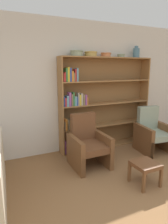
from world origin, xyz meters
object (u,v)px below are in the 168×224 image
bookshelf (98,105)px  vase_tall (136,53)px  bowl_brass (106,55)px  footstool (145,167)px  armchair_cushioned (153,133)px  bowl_slate (77,53)px  bowl_sage (121,55)px  armchair_leather (88,145)px  bowl_terracotta (91,54)px

bookshelf → vase_tall: 1.50m
bowl_brass → footstool: bowl_brass is taller
bookshelf → armchair_cushioned: bearing=-35.3°
bowl_slate → vase_tall: size_ratio=1.00×
bowl_brass → footstool: bearing=-98.3°
bowl_sage → armchair_leather: bowl_sage is taller
footstool → bowl_slate: bearing=105.0°
bowl_slate → armchair_leather: size_ratio=0.27×
bookshelf → bowl_terracotta: bearing=-173.8°
bowl_slate → bowl_brass: size_ratio=1.13×
armchair_leather → bowl_brass: bearing=-137.9°
bookshelf → armchair_cushioned: size_ratio=2.27×
bowl_terracotta → bowl_sage: size_ratio=1.55×
bowl_slate → armchair_cushioned: size_ratio=0.27×
bowl_terracotta → armchair_cushioned: bearing=-29.3°
footstool → vase_tall: bearing=57.4°
bowl_slate → armchair_cushioned: 2.35m
bowl_slate → bowl_terracotta: 0.32m
bowl_slate → bowl_brass: (0.68, 0.00, -0.01)m
bowl_sage → armchair_leather: bearing=-149.6°
bowl_slate → bowl_brass: 0.68m
bowl_slate → vase_tall: bearing=0.0°
bowl_terracotta → bookshelf: bearing=6.2°
bookshelf → bowl_brass: size_ratio=9.45×
armchair_leather → bookshelf: bearing=-130.7°
vase_tall → armchair_cushioned: 1.85m
bookshelf → bowl_sage: (0.54, -0.02, 1.08)m
bowl_brass → armchair_leather: bowl_brass is taller
bookshelf → armchair_leather: 1.08m
bowl_slate → footstool: bowl_slate is taller
bowl_terracotta → armchair_leather: 1.84m
bookshelf → bowl_slate: bearing=-177.5°
bookshelf → footstool: 1.79m
vase_tall → bowl_brass: bearing=180.0°
bowl_sage → bowl_slate: bearing=180.0°
armchair_leather → bowl_sage: bearing=-149.3°
bowl_sage → armchair_cushioned: 1.84m
bowl_terracotta → armchair_cushioned: 2.16m
bookshelf → footstool: (-0.09, -1.66, -0.68)m
bowl_slate → vase_tall: (1.48, 0.00, 0.05)m
bowl_terracotta → bowl_sage: (0.75, 0.00, -0.02)m
bowl_brass → armchair_cushioned: 1.98m
bowl_terracotta → armchair_cushioned: (1.19, -0.67, -1.67)m
armchair_leather → armchair_cushioned: bearing=-179.7°
bookshelf → armchair_leather: size_ratio=2.27×
bookshelf → bowl_terracotta: size_ratio=8.02×
armchair_leather → armchair_cushioned: same height
bowl_slate → armchair_cushioned: (1.51, -0.67, -1.68)m
bowl_sage → armchair_leather: (-1.14, -0.67, -1.66)m
bowl_brass → armchair_leather: size_ratio=0.24×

